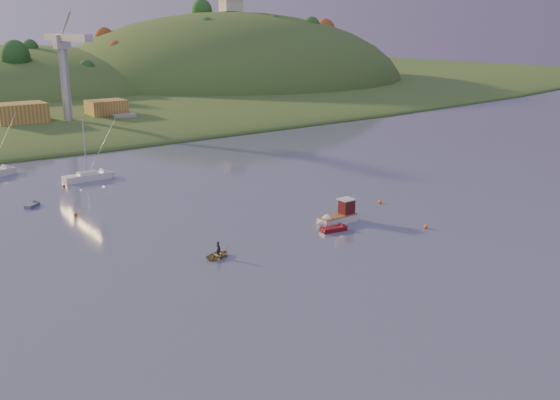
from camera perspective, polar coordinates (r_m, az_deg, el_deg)
ground at (r=59.00m, az=19.13°, el=-9.73°), size 500.00×500.00×0.00m
shore_slope at (r=200.83m, az=-23.26°, el=7.40°), size 640.00×150.00×7.00m
hill_center at (r=246.65m, az=-23.51°, el=8.68°), size 140.00×120.00×36.00m
hill_right at (r=265.47m, az=-4.37°, el=10.32°), size 150.00×130.00×60.00m
hilltop_house at (r=264.50m, az=-4.52°, el=17.54°), size 9.00×7.00×6.45m
wharf at (r=160.94m, az=-17.91°, el=6.59°), size 42.00×16.00×2.40m
shed_west at (r=157.85m, az=-22.63°, el=7.31°), size 11.00×8.00×4.80m
shed_east at (r=165.04m, az=-15.59°, el=8.11°), size 9.00×7.00×4.00m
dock_crane at (r=155.07m, az=-19.04°, el=12.14°), size 3.20×28.00×20.30m
fishing_boat at (r=79.90m, az=5.06°, el=-1.55°), size 6.21×1.97×3.96m
sailboat_near at (r=106.81m, az=-17.21°, el=2.10°), size 7.79×2.66×10.67m
canoe at (r=68.61m, az=-5.63°, el=-5.01°), size 3.40×2.76×0.62m
paddler at (r=68.44m, az=-5.64°, el=-4.63°), size 0.50×0.65×1.58m
red_tender at (r=77.51m, az=5.36°, el=-2.58°), size 3.98×1.87×1.30m
grey_dinghy at (r=94.20m, az=-21.55°, el=-0.36°), size 2.78×2.69×1.05m
work_vessel at (r=160.65m, az=-14.06°, el=6.87°), size 13.48×5.64×3.39m
buoy_0 at (r=79.98m, az=13.20°, el=-2.37°), size 0.50×0.50×0.50m
buoy_1 at (r=89.80m, az=9.13°, el=-0.17°), size 0.50×0.50×0.50m
buoy_2 at (r=87.18m, az=-18.19°, el=-1.26°), size 0.50×0.50×0.50m
buoy_3 at (r=103.17m, az=-19.15°, el=1.21°), size 0.50×0.50×0.50m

